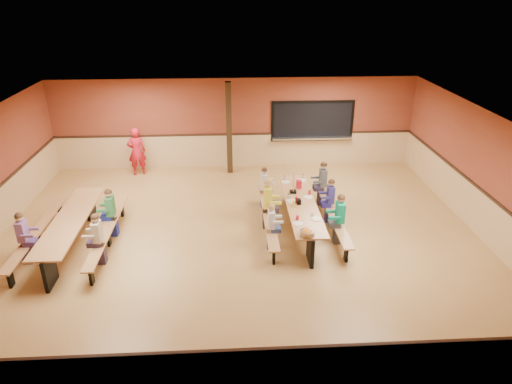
{
  "coord_description": "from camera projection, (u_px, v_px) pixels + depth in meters",
  "views": [
    {
      "loc": [
        -0.16,
        -9.79,
        5.76
      ],
      "look_at": [
        0.42,
        0.24,
        1.15
      ],
      "focal_mm": 32.0,
      "sensor_mm": 36.0,
      "label": 1
    }
  ],
  "objects": [
    {
      "name": "seated_child_teal_right",
      "position": [
        340.0,
        219.0,
        10.88
      ],
      "size": [
        0.4,
        0.32,
        1.26
      ],
      "primitive_type": null,
      "color": "#0E8C67",
      "rests_on": "ground"
    },
    {
      "name": "seated_child_char_right",
      "position": [
        323.0,
        184.0,
        12.81
      ],
      "size": [
        0.39,
        0.32,
        1.26
      ],
      "primitive_type": null,
      "color": "#474C52",
      "rests_on": "ground"
    },
    {
      "name": "seated_child_purple_sec",
      "position": [
        24.0,
        238.0,
        10.1
      ],
      "size": [
        0.38,
        0.31,
        1.23
      ],
      "primitive_type": null,
      "color": "#7A4F82",
      "rests_on": "ground"
    },
    {
      "name": "table_paddle",
      "position": [
        293.0,
        188.0,
        11.94
      ],
      "size": [
        0.16,
        0.16,
        0.56
      ],
      "color": "black",
      "rests_on": "cafeteria_table_main"
    },
    {
      "name": "place_settings",
      "position": [
        301.0,
        201.0,
        11.44
      ],
      "size": [
        0.65,
        3.3,
        0.11
      ],
      "primitive_type": null,
      "color": "beige",
      "rests_on": "cafeteria_table_main"
    },
    {
      "name": "punch_pitcher",
      "position": [
        299.0,
        184.0,
        12.23
      ],
      "size": [
        0.16,
        0.16,
        0.22
      ],
      "primitive_type": "cylinder",
      "color": "#B21722",
      "rests_on": "cafeteria_table_main"
    },
    {
      "name": "seated_adult_yellow",
      "position": [
        268.0,
        203.0,
        11.58
      ],
      "size": [
        0.43,
        0.35,
        1.34
      ],
      "primitive_type": null,
      "color": "yellow",
      "rests_on": "ground"
    },
    {
      "name": "chip_bowl",
      "position": [
        307.0,
        233.0,
        9.93
      ],
      "size": [
        0.32,
        0.32,
        0.15
      ],
      "primitive_type": null,
      "color": "orange",
      "rests_on": "cafeteria_table_main"
    },
    {
      "name": "seated_child_tan_sec",
      "position": [
        98.0,
        239.0,
        10.08
      ],
      "size": [
        0.37,
        0.3,
        1.21
      ],
      "primitive_type": null,
      "color": "#C2B299",
      "rests_on": "ground"
    },
    {
      "name": "seated_child_grey_left",
      "position": [
        264.0,
        188.0,
        12.68
      ],
      "size": [
        0.35,
        0.28,
        1.16
      ],
      "primitive_type": null,
      "color": "silver",
      "rests_on": "ground"
    },
    {
      "name": "structural_post",
      "position": [
        229.0,
        129.0,
        14.66
      ],
      "size": [
        0.18,
        0.18,
        3.0
      ],
      "primitive_type": "cube",
      "color": "black",
      "rests_on": "ground"
    },
    {
      "name": "seated_child_navy_right",
      "position": [
        330.0,
        201.0,
        11.88
      ],
      "size": [
        0.36,
        0.3,
        1.19
      ],
      "primitive_type": null,
      "color": "navy",
      "rests_on": "ground"
    },
    {
      "name": "cafeteria_table_main",
      "position": [
        301.0,
        210.0,
        11.55
      ],
      "size": [
        1.91,
        3.7,
        0.74
      ],
      "color": "#B07646",
      "rests_on": "ground"
    },
    {
      "name": "condiment_ketchup",
      "position": [
        296.0,
        200.0,
        11.41
      ],
      "size": [
        0.06,
        0.06,
        0.17
      ],
      "primitive_type": "cylinder",
      "color": "#B2140F",
      "rests_on": "cafeteria_table_main"
    },
    {
      "name": "cafeteria_table_second",
      "position": [
        71.0,
        227.0,
        10.76
      ],
      "size": [
        1.91,
        3.7,
        0.74
      ],
      "color": "#B07646",
      "rests_on": "ground"
    },
    {
      "name": "ground",
      "position": [
        239.0,
        238.0,
        11.3
      ],
      "size": [
        12.0,
        12.0,
        0.0
      ],
      "primitive_type": "plane",
      "color": "#A2743D",
      "rests_on": "ground"
    },
    {
      "name": "napkin_dispenser",
      "position": [
        299.0,
        201.0,
        11.37
      ],
      "size": [
        0.1,
        0.14,
        0.13
      ],
      "primitive_type": "cube",
      "color": "black",
      "rests_on": "cafeteria_table_main"
    },
    {
      "name": "seated_child_green_sec",
      "position": [
        111.0,
        213.0,
        11.21
      ],
      "size": [
        0.38,
        0.31,
        1.23
      ],
      "primitive_type": null,
      "color": "#2D7340",
      "rests_on": "ground"
    },
    {
      "name": "standing_woman",
      "position": [
        137.0,
        151.0,
        14.78
      ],
      "size": [
        0.66,
        0.53,
        1.59
      ],
      "primitive_type": "imported",
      "rotation": [
        0.0,
        0.0,
        3.42
      ],
      "color": "red",
      "rests_on": "ground"
    },
    {
      "name": "condiment_mustard",
      "position": [
        294.0,
        204.0,
        11.2
      ],
      "size": [
        0.06,
        0.06,
        0.17
      ],
      "primitive_type": "cylinder",
      "color": "yellow",
      "rests_on": "cafeteria_table_main"
    },
    {
      "name": "seated_child_white_left",
      "position": [
        271.0,
        227.0,
        10.67
      ],
      "size": [
        0.34,
        0.28,
        1.14
      ],
      "primitive_type": null,
      "color": "silver",
      "rests_on": "ground"
    },
    {
      "name": "room_envelope",
      "position": [
        239.0,
        214.0,
        11.01
      ],
      "size": [
        12.04,
        10.04,
        3.02
      ],
      "color": "brown",
      "rests_on": "ground"
    },
    {
      "name": "kitchen_pass_through",
      "position": [
        312.0,
        123.0,
        15.32
      ],
      "size": [
        2.78,
        0.28,
        1.38
      ],
      "color": "black",
      "rests_on": "ground"
    }
  ]
}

